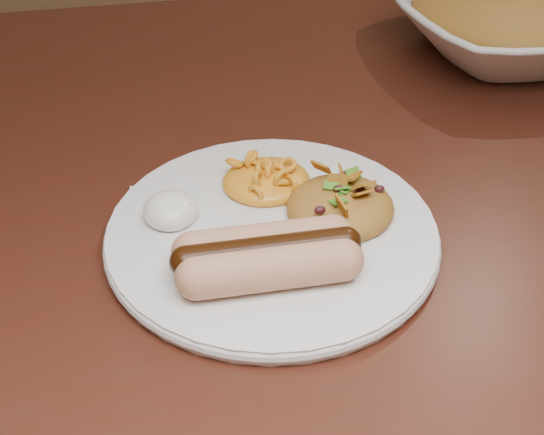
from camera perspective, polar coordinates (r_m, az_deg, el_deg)
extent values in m
cube|color=#3A150C|center=(0.65, -1.76, -0.26)|extent=(1.60, 0.90, 0.04)
cylinder|color=white|center=(0.60, 0.00, -1.27)|extent=(0.32, 0.32, 0.01)
cylinder|color=#E4A677|center=(0.53, -0.07, -4.04)|extent=(0.10, 0.03, 0.03)
cylinder|color=#E4A677|center=(0.55, -0.68, -1.86)|extent=(0.10, 0.03, 0.03)
cylinder|color=black|center=(0.54, -0.38, -2.61)|extent=(0.12, 0.02, 0.02)
ellipsoid|color=orange|center=(0.63, -0.42, 3.51)|extent=(0.09, 0.09, 0.03)
ellipsoid|color=white|center=(0.60, -7.68, 0.94)|extent=(0.05, 0.05, 0.03)
ellipsoid|color=#D55D21|center=(0.60, 5.19, 1.10)|extent=(0.09, 0.08, 0.03)
cube|color=white|center=(0.60, -9.75, -2.19)|extent=(0.06, 0.16, 0.00)
imported|color=silver|center=(0.92, 17.85, 13.91)|extent=(0.31, 0.31, 0.07)
ellipsoid|color=#D55D21|center=(0.91, 18.04, 14.80)|extent=(0.26, 0.26, 0.06)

